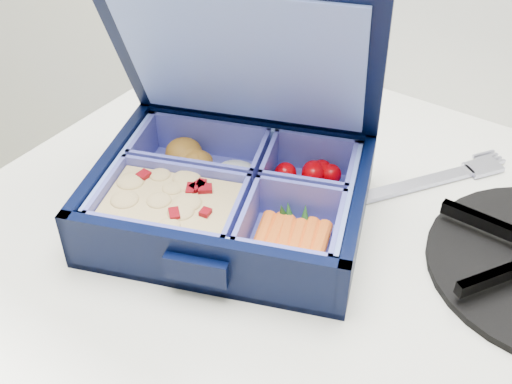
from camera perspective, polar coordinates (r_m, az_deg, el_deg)
The scene contains 3 objects.
bento_box at distance 0.52m, azimuth -2.28°, elevation -0.40°, with size 0.21×0.17×0.05m, color black, non-canonical shape.
burner_grate_rear at distance 0.73m, azimuth -1.09°, elevation 10.77°, with size 0.18×0.18×0.02m, color black.
fork at distance 0.58m, azimuth 12.38°, elevation 0.23°, with size 0.03×0.19×0.01m, color #9999B2, non-canonical shape.
Camera 1 is at (-0.40, 1.33, 1.21)m, focal length 45.00 mm.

